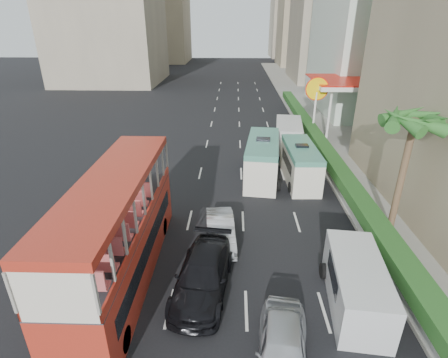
{
  "coord_description": "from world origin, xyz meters",
  "views": [
    {
      "loc": [
        -0.99,
        -12.88,
        10.98
      ],
      "look_at": [
        -1.5,
        4.0,
        3.2
      ],
      "focal_mm": 28.0,
      "sensor_mm": 36.0,
      "label": 1
    }
  ],
  "objects_px": {
    "car_black": "(203,289)",
    "minibus_near": "(262,159)",
    "car_silver_lane_a": "(220,241)",
    "double_decker_bus": "(119,229)",
    "shell_station": "(342,107)",
    "palm_tree": "(401,178)",
    "panel_van_near": "(356,284)",
    "minibus_far": "(300,164)",
    "panel_van_far": "(288,135)",
    "van_asset": "(261,166)"
  },
  "relations": [
    {
      "from": "double_decker_bus",
      "to": "minibus_far",
      "type": "relative_size",
      "value": 1.84
    },
    {
      "from": "palm_tree",
      "to": "minibus_far",
      "type": "bearing_deg",
      "value": 119.8
    },
    {
      "from": "car_silver_lane_a",
      "to": "shell_station",
      "type": "xyz_separation_m",
      "value": [
        11.66,
        20.14,
        2.75
      ]
    },
    {
      "from": "double_decker_bus",
      "to": "car_silver_lane_a",
      "type": "relative_size",
      "value": 2.64
    },
    {
      "from": "panel_van_far",
      "to": "minibus_far",
      "type": "bearing_deg",
      "value": -84.76
    },
    {
      "from": "shell_station",
      "to": "car_silver_lane_a",
      "type": "bearing_deg",
      "value": -120.06
    },
    {
      "from": "van_asset",
      "to": "panel_van_far",
      "type": "height_order",
      "value": "panel_van_far"
    },
    {
      "from": "car_black",
      "to": "van_asset",
      "type": "height_order",
      "value": "car_black"
    },
    {
      "from": "panel_van_far",
      "to": "palm_tree",
      "type": "height_order",
      "value": "palm_tree"
    },
    {
      "from": "minibus_far",
      "to": "panel_van_far",
      "type": "height_order",
      "value": "minibus_far"
    },
    {
      "from": "van_asset",
      "to": "minibus_far",
      "type": "bearing_deg",
      "value": -37.52
    },
    {
      "from": "car_silver_lane_a",
      "to": "minibus_far",
      "type": "height_order",
      "value": "minibus_far"
    },
    {
      "from": "palm_tree",
      "to": "minibus_near",
      "type": "bearing_deg",
      "value": 132.23
    },
    {
      "from": "minibus_far",
      "to": "panel_van_far",
      "type": "relative_size",
      "value": 1.04
    },
    {
      "from": "double_decker_bus",
      "to": "shell_station",
      "type": "height_order",
      "value": "shell_station"
    },
    {
      "from": "car_black",
      "to": "panel_van_far",
      "type": "relative_size",
      "value": 0.94
    },
    {
      "from": "double_decker_bus",
      "to": "panel_van_far",
      "type": "bearing_deg",
      "value": 61.5
    },
    {
      "from": "car_silver_lane_a",
      "to": "car_black",
      "type": "distance_m",
      "value": 3.74
    },
    {
      "from": "panel_van_near",
      "to": "panel_van_far",
      "type": "distance_m",
      "value": 20.01
    },
    {
      "from": "car_black",
      "to": "minibus_far",
      "type": "height_order",
      "value": "minibus_far"
    },
    {
      "from": "van_asset",
      "to": "minibus_near",
      "type": "height_order",
      "value": "minibus_near"
    },
    {
      "from": "van_asset",
      "to": "palm_tree",
      "type": "distance_m",
      "value": 12.13
    },
    {
      "from": "palm_tree",
      "to": "car_black",
      "type": "bearing_deg",
      "value": -154.4
    },
    {
      "from": "double_decker_bus",
      "to": "minibus_far",
      "type": "xyz_separation_m",
      "value": [
        9.86,
        10.88,
        -1.2
      ]
    },
    {
      "from": "car_black",
      "to": "panel_van_near",
      "type": "relative_size",
      "value": 1.09
    },
    {
      "from": "car_silver_lane_a",
      "to": "panel_van_near",
      "type": "relative_size",
      "value": 0.83
    },
    {
      "from": "shell_station",
      "to": "panel_van_far",
      "type": "bearing_deg",
      "value": -143.08
    },
    {
      "from": "panel_van_near",
      "to": "van_asset",
      "type": "bearing_deg",
      "value": 107.3
    },
    {
      "from": "car_black",
      "to": "palm_tree",
      "type": "height_order",
      "value": "palm_tree"
    },
    {
      "from": "car_silver_lane_a",
      "to": "panel_van_near",
      "type": "distance_m",
      "value": 7.29
    },
    {
      "from": "panel_van_far",
      "to": "double_decker_bus",
      "type": "bearing_deg",
      "value": -111.72
    },
    {
      "from": "panel_van_far",
      "to": "palm_tree",
      "type": "distance_m",
      "value": 15.18
    },
    {
      "from": "car_silver_lane_a",
      "to": "minibus_near",
      "type": "xyz_separation_m",
      "value": [
        2.78,
        8.5,
        1.48
      ]
    },
    {
      "from": "van_asset",
      "to": "minibus_near",
      "type": "distance_m",
      "value": 2.71
    },
    {
      "from": "double_decker_bus",
      "to": "minibus_near",
      "type": "distance_m",
      "value": 13.44
    },
    {
      "from": "car_black",
      "to": "minibus_near",
      "type": "xyz_separation_m",
      "value": [
        3.41,
        12.18,
        1.48
      ]
    },
    {
      "from": "double_decker_bus",
      "to": "shell_station",
      "type": "relative_size",
      "value": 1.38
    },
    {
      "from": "double_decker_bus",
      "to": "minibus_near",
      "type": "xyz_separation_m",
      "value": [
        7.13,
        11.35,
        -1.05
      ]
    },
    {
      "from": "car_silver_lane_a",
      "to": "shell_station",
      "type": "height_order",
      "value": "shell_station"
    },
    {
      "from": "palm_tree",
      "to": "double_decker_bus",
      "type": "bearing_deg",
      "value": -163.84
    },
    {
      "from": "minibus_near",
      "to": "panel_van_far",
      "type": "relative_size",
      "value": 1.16
    },
    {
      "from": "minibus_near",
      "to": "minibus_far",
      "type": "xyz_separation_m",
      "value": [
        2.73,
        -0.47,
        -0.15
      ]
    },
    {
      "from": "panel_van_far",
      "to": "shell_station",
      "type": "relative_size",
      "value": 0.72
    },
    {
      "from": "van_asset",
      "to": "car_silver_lane_a",
      "type": "bearing_deg",
      "value": -96.39
    },
    {
      "from": "double_decker_bus",
      "to": "minibus_far",
      "type": "height_order",
      "value": "double_decker_bus"
    },
    {
      "from": "van_asset",
      "to": "shell_station",
      "type": "relative_size",
      "value": 0.66
    },
    {
      "from": "minibus_far",
      "to": "shell_station",
      "type": "bearing_deg",
      "value": 61.58
    },
    {
      "from": "minibus_far",
      "to": "car_black",
      "type": "bearing_deg",
      "value": -119.24
    },
    {
      "from": "minibus_far",
      "to": "shell_station",
      "type": "distance_m",
      "value": 13.66
    },
    {
      "from": "minibus_near",
      "to": "shell_station",
      "type": "xyz_separation_m",
      "value": [
        8.87,
        11.65,
        1.27
      ]
    }
  ]
}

